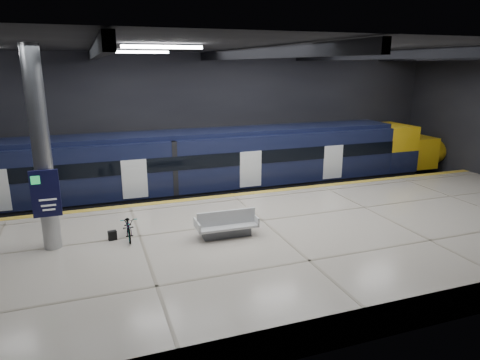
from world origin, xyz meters
name	(u,v)px	position (x,y,z in m)	size (l,w,h in m)	color
ground	(254,236)	(0.00, 0.00, 0.00)	(30.00, 30.00, 0.00)	black
room_shell	(255,106)	(0.00, 0.00, 5.72)	(30.10, 16.10, 8.05)	black
platform	(277,246)	(0.00, -2.50, 0.55)	(30.00, 11.00, 1.10)	beige
safety_strip	(233,195)	(0.00, 2.75, 1.11)	(30.00, 0.40, 0.01)	gold
rails	(218,199)	(0.00, 5.50, 0.08)	(30.00, 1.52, 0.16)	gray
train	(221,164)	(0.22, 5.50, 2.06)	(29.40, 2.84, 3.79)	black
bench	(226,227)	(-1.93, -2.10, 1.46)	(2.32, 1.00, 1.02)	#595B60
bicycle	(129,226)	(-5.38, -1.03, 1.55)	(0.59, 1.70, 0.89)	#99999E
pannier_bag	(112,235)	(-5.98, -1.03, 1.28)	(0.30, 0.18, 0.35)	black
info_column	(42,154)	(-8.00, -1.03, 4.46)	(0.90, 0.78, 6.90)	#9EA0A5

